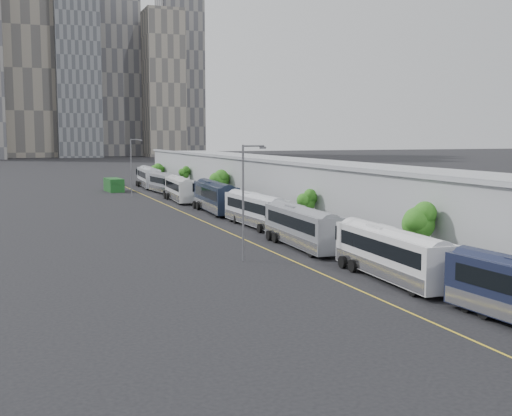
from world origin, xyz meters
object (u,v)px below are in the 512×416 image
bus_2 (391,258)px  street_lamp_far (132,164)px  suv (114,181)px  bus_3 (302,230)px  bus_8 (149,179)px  bus_4 (255,213)px  bus_5 (215,200)px  bus_6 (180,191)px  street_lamp_near (245,195)px  shipping_container (114,185)px  bus_7 (166,185)px

bus_2 → street_lamp_far: bearing=97.2°
suv → street_lamp_far: bearing=-95.1°
bus_3 → bus_8: size_ratio=0.91×
bus_4 → bus_5: size_ratio=0.91×
bus_6 → street_lamp_near: 48.86m
bus_2 → suv: bearing=95.5°
bus_3 → bus_8: bus_8 is taller
bus_5 → bus_2: bearing=-87.1°
bus_3 → street_lamp_far: street_lamp_far is taller
shipping_container → bus_6: bearing=-76.3°
street_lamp_far → suv: (0.80, 26.37, -4.77)m
bus_8 → street_lamp_near: (-7.48, -75.87, 3.68)m
bus_6 → bus_8: bearing=92.1°
bus_8 → bus_3: bearing=-86.6°
bus_3 → bus_7: bus_3 is taller
bus_2 → bus_3: 14.18m
bus_3 → bus_6: 44.29m
bus_5 → shipping_container: size_ratio=2.32×
street_lamp_near → suv: 85.90m
bus_6 → suv: bus_6 is taller
bus_2 → bus_8: (0.27, 86.10, 0.17)m
street_lamp_far → bus_5: bearing=-77.1°
street_lamp_far → bus_3: bearing=-84.3°
bus_2 → bus_5: bearing=92.0°
bus_6 → suv: 37.79m
street_lamp_near → street_lamp_far: bearing=88.7°
bus_2 → bus_5: bus_5 is taller
bus_8 → suv: bus_8 is taller
bus_3 → suv: bearing=95.5°
bus_3 → bus_6: size_ratio=0.99×
shipping_container → suv: size_ratio=1.16×
bus_5 → street_lamp_far: size_ratio=1.47×
bus_5 → bus_8: 43.40m
bus_5 → suv: bearing=99.1°
bus_8 → bus_6: bearing=-87.6°
street_lamp_near → shipping_container: bearing=90.1°
bus_5 → bus_8: (-0.08, 43.40, -0.01)m
bus_2 → shipping_container: bus_2 is taller
suv → bus_2: bearing=-90.4°
bus_2 → bus_3: (-0.31, 14.18, 0.02)m
bus_5 → bus_6: (-0.78, 15.77, -0.13)m
shipping_container → suv: 16.03m
bus_3 → bus_5: size_ratio=0.91×
bus_3 → shipping_container: (-7.06, 65.94, -0.38)m
bus_5 → street_lamp_near: (-7.56, -32.46, 3.68)m
street_lamp_far → suv: 26.81m
bus_4 → bus_7: bus_4 is taller
bus_5 → street_lamp_far: (-6.16, 26.91, 3.77)m
bus_2 → bus_4: bus_4 is taller
bus_6 → street_lamp_far: street_lamp_far is taller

